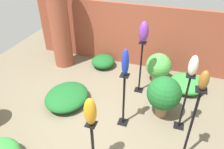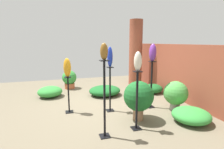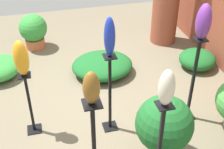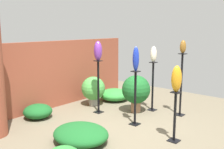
{
  "view_description": "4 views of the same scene",
  "coord_description": "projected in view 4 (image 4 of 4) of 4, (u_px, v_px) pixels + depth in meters",
  "views": [
    {
      "loc": [
        1.33,
        -3.1,
        3.36
      ],
      "look_at": [
        0.25,
        0.16,
        1.05
      ],
      "focal_mm": 35.0,
      "sensor_mm": 36.0,
      "label": 1
    },
    {
      "loc": [
        4.8,
        -1.2,
        1.82
      ],
      "look_at": [
        0.08,
        0.22,
        0.9
      ],
      "focal_mm": 28.0,
      "sensor_mm": 36.0,
      "label": 2
    },
    {
      "loc": [
        3.74,
        -0.78,
        3.14
      ],
      "look_at": [
        0.27,
        0.13,
        0.73
      ],
      "focal_mm": 50.0,
      "sensor_mm": 36.0,
      "label": 3
    },
    {
      "loc": [
        -3.92,
        -3.17,
        2.1
      ],
      "look_at": [
        0.07,
        0.29,
        1.14
      ],
      "focal_mm": 42.0,
      "sensor_mm": 36.0,
      "label": 4
    }
  ],
  "objects": [
    {
      "name": "ground_plane",
      "position": [
        121.0,
        132.0,
        5.34
      ],
      "size": [
        8.0,
        8.0,
        0.0
      ],
      "primitive_type": "plane",
      "color": "#6B604C"
    },
    {
      "name": "pedestal_violet",
      "position": [
        98.0,
        89.0,
        6.46
      ],
      "size": [
        0.2,
        0.2,
        1.31
      ],
      "color": "black",
      "rests_on": "ground"
    },
    {
      "name": "pedestal_amber",
      "position": [
        175.0,
        119.0,
        4.83
      ],
      "size": [
        0.2,
        0.2,
        0.95
      ],
      "color": "black",
      "rests_on": "ground"
    },
    {
      "name": "pedestal_ivory",
      "position": [
        153.0,
        88.0,
        6.64
      ],
      "size": [
        0.2,
        0.2,
        1.25
      ],
      "color": "black",
      "rests_on": "ground"
    },
    {
      "name": "brick_wall_back",
      "position": [
        47.0,
        75.0,
        6.75
      ],
      "size": [
        5.6,
        0.12,
        1.75
      ],
      "primitive_type": "cube",
      "color": "brown",
      "rests_on": "ground"
    },
    {
      "name": "art_vase_ivory",
      "position": [
        154.0,
        54.0,
        6.49
      ],
      "size": [
        0.16,
        0.16,
        0.39
      ],
      "primitive_type": "ellipsoid",
      "color": "beige",
      "rests_on": "pedestal_ivory"
    },
    {
      "name": "foliage_bed_east",
      "position": [
        81.0,
        134.0,
        4.82
      ],
      "size": [
        0.95,
        1.09,
        0.33
      ],
      "primitive_type": "ellipsoid",
      "color": "#195923",
      "rests_on": "ground"
    },
    {
      "name": "art_vase_amber",
      "position": [
        177.0,
        79.0,
        4.7
      ],
      "size": [
        0.19,
        0.19,
        0.48
      ],
      "primitive_type": "ellipsoid",
      "color": "orange",
      "rests_on": "pedestal_amber"
    },
    {
      "name": "pedestal_bronze",
      "position": [
        181.0,
        87.0,
        6.24
      ],
      "size": [
        0.2,
        0.2,
        1.5
      ],
      "color": "black",
      "rests_on": "ground"
    },
    {
      "name": "art_vase_cobalt",
      "position": [
        136.0,
        59.0,
        5.49
      ],
      "size": [
        0.13,
        0.14,
        0.52
      ],
      "primitive_type": "ellipsoid",
      "color": "#192D9E",
      "rests_on": "pedestal_cobalt"
    },
    {
      "name": "potted_plant_back_center",
      "position": [
        136.0,
        90.0,
        6.49
      ],
      "size": [
        0.7,
        0.7,
        0.93
      ],
      "color": "#936B4C",
      "rests_on": "ground"
    },
    {
      "name": "foliage_bed_rear",
      "position": [
        38.0,
        111.0,
        6.12
      ],
      "size": [
        0.67,
        0.67,
        0.33
      ],
      "primitive_type": "ellipsoid",
      "color": "#195923",
      "rests_on": "ground"
    },
    {
      "name": "potted_plant_front_left",
      "position": [
        93.0,
        89.0,
        7.1
      ],
      "size": [
        0.64,
        0.64,
        0.79
      ],
      "color": "gray",
      "rests_on": "ground"
    },
    {
      "name": "art_vase_violet",
      "position": [
        98.0,
        51.0,
        6.29
      ],
      "size": [
        0.21,
        0.19,
        0.47
      ],
      "primitive_type": "ellipsoid",
      "color": "#6B2D8C",
      "rests_on": "pedestal_violet"
    },
    {
      "name": "pedestal_cobalt",
      "position": [
        135.0,
        100.0,
        5.65
      ],
      "size": [
        0.2,
        0.2,
        1.19
      ],
      "color": "black",
      "rests_on": "ground"
    },
    {
      "name": "art_vase_bronze",
      "position": [
        183.0,
        47.0,
        6.07
      ],
      "size": [
        0.13,
        0.14,
        0.31
      ],
      "primitive_type": "ellipsoid",
      "color": "brown",
      "rests_on": "pedestal_bronze"
    },
    {
      "name": "foliage_bed_west",
      "position": [
        114.0,
        95.0,
        7.63
      ],
      "size": [
        0.85,
        0.87,
        0.33
      ],
      "primitive_type": "ellipsoid",
      "color": "#338C38",
      "rests_on": "ground"
    }
  ]
}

